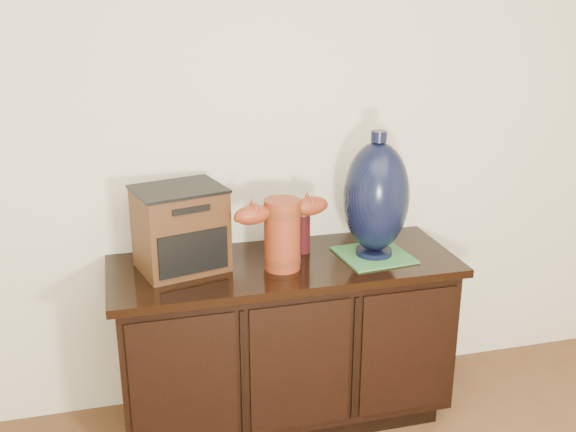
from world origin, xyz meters
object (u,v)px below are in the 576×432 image
object	(u,v)px
lamp_base	(376,197)
spray_can	(302,230)
terracotta_vessel	(282,230)
sideboard	(285,340)
tv_radio	(181,229)

from	to	relation	value
lamp_base	spray_can	distance (m)	0.35
terracotta_vessel	spray_can	world-z (taller)	terracotta_vessel
sideboard	tv_radio	bearing A→B (deg)	173.63
tv_radio	lamp_base	size ratio (longest dim) A/B	0.75
terracotta_vessel	lamp_base	xyz separation A→B (m)	(0.41, 0.03, 0.10)
sideboard	lamp_base	world-z (taller)	lamp_base
sideboard	spray_can	world-z (taller)	spray_can
sideboard	terracotta_vessel	world-z (taller)	terracotta_vessel
sideboard	tv_radio	distance (m)	0.69
terracotta_vessel	tv_radio	distance (m)	0.41
sideboard	lamp_base	bearing A→B (deg)	-4.43
tv_radio	lamp_base	bearing A→B (deg)	-19.94
tv_radio	spray_can	bearing A→B (deg)	-9.27
tv_radio	terracotta_vessel	bearing A→B (deg)	-29.21
sideboard	lamp_base	xyz separation A→B (m)	(0.39, -0.03, 0.63)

